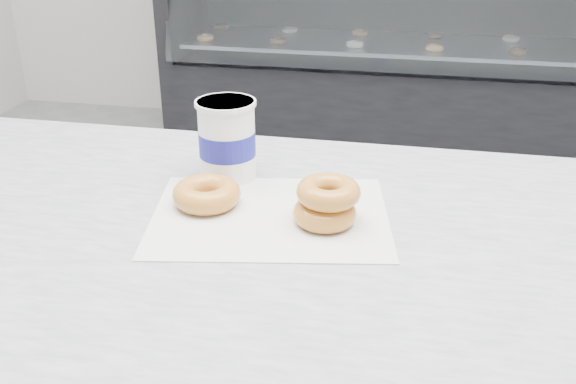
# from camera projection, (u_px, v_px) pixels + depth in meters

# --- Properties ---
(display_case) EXTENTS (2.40, 0.74, 1.25)m
(display_case) POSITION_uv_depth(u_px,v_px,m) (394.00, 60.00, 3.45)
(display_case) COLOR black
(display_case) RESTS_ON ground
(wax_paper) EXTENTS (0.38, 0.32, 0.00)m
(wax_paper) POSITION_uv_depth(u_px,v_px,m) (270.00, 216.00, 0.93)
(wax_paper) COLOR silver
(wax_paper) RESTS_ON counter
(donut_single) EXTENTS (0.12, 0.12, 0.04)m
(donut_single) POSITION_uv_depth(u_px,v_px,m) (207.00, 194.00, 0.95)
(donut_single) COLOR orange
(donut_single) RESTS_ON wax_paper
(donut_stack) EXTENTS (0.13, 0.13, 0.06)m
(donut_stack) POSITION_uv_depth(u_px,v_px,m) (326.00, 202.00, 0.90)
(donut_stack) COLOR orange
(donut_stack) RESTS_ON wax_paper
(coffee_cup) EXTENTS (0.10, 0.10, 0.13)m
(coffee_cup) POSITION_uv_depth(u_px,v_px,m) (227.00, 139.00, 1.03)
(coffee_cup) COLOR white
(coffee_cup) RESTS_ON counter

